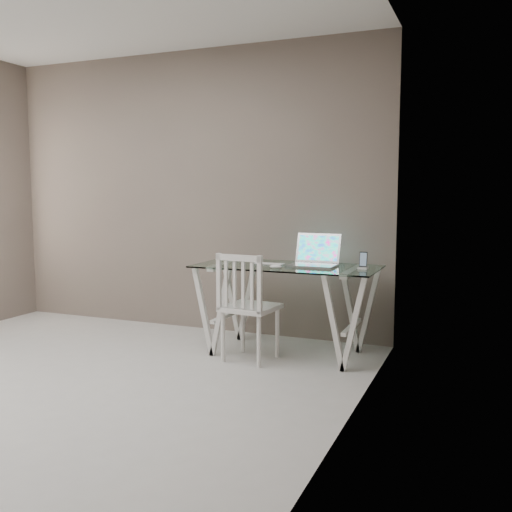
% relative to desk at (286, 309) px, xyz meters
% --- Properties ---
extents(room, '(4.50, 4.52, 2.71)m').
position_rel_desk_xyz_m(room, '(-1.26, -1.68, 1.33)').
color(room, '#ABA9A4').
rests_on(room, ground).
extents(desk, '(1.50, 0.70, 0.75)m').
position_rel_desk_xyz_m(desk, '(0.00, 0.00, 0.00)').
color(desk, silver).
rests_on(desk, ground).
extents(chair, '(0.44, 0.44, 0.87)m').
position_rel_desk_xyz_m(chair, '(-0.22, -0.33, 0.10)').
color(chair, silver).
rests_on(chair, ground).
extents(laptop, '(0.38, 0.34, 0.26)m').
position_rel_desk_xyz_m(laptop, '(0.21, 0.09, 0.42)').
color(laptop, '#B5B5B9').
rests_on(laptop, desk).
extents(keyboard, '(0.27, 0.12, 0.01)m').
position_rel_desk_xyz_m(keyboard, '(-0.16, 0.02, 0.37)').
color(keyboard, silver).
rests_on(keyboard, desk).
extents(mouse, '(0.10, 0.06, 0.03)m').
position_rel_desk_xyz_m(mouse, '(-0.02, -0.21, 0.38)').
color(mouse, white).
rests_on(mouse, desk).
extents(phone_dock, '(0.07, 0.07, 0.13)m').
position_rel_desk_xyz_m(phone_dock, '(0.63, 0.03, 0.40)').
color(phone_dock, white).
rests_on(phone_dock, desk).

